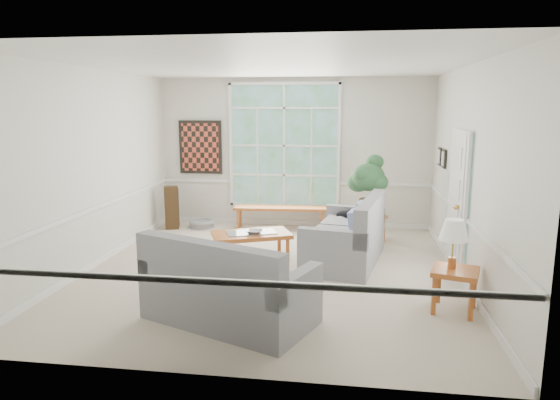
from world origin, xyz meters
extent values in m
cube|color=#BBAE9B|center=(0.00, 0.00, -0.01)|extent=(5.50, 6.00, 0.01)
cube|color=white|center=(0.00, 0.00, 3.00)|extent=(5.50, 6.00, 0.02)
cube|color=silver|center=(0.00, 3.00, 1.50)|extent=(5.50, 0.02, 3.00)
cube|color=silver|center=(0.00, -3.00, 1.50)|extent=(5.50, 0.02, 3.00)
cube|color=silver|center=(-2.75, 0.00, 1.50)|extent=(0.02, 6.00, 3.00)
cube|color=silver|center=(2.75, 0.00, 1.50)|extent=(0.02, 6.00, 3.00)
cube|color=white|center=(-0.20, 2.96, 1.65)|extent=(2.30, 0.08, 2.40)
cube|color=white|center=(2.71, 0.60, 1.05)|extent=(0.08, 0.90, 2.10)
cube|color=white|center=(2.71, -0.03, 1.15)|extent=(0.08, 0.26, 1.90)
cube|color=maroon|center=(-1.95, 2.95, 1.60)|extent=(0.90, 0.06, 1.10)
cube|color=black|center=(2.71, 1.75, 1.55)|extent=(0.04, 0.26, 0.32)
cube|color=black|center=(2.71, 2.15, 1.55)|extent=(0.04, 0.26, 0.32)
cube|color=gray|center=(1.08, 0.63, 0.52)|extent=(1.35, 2.08, 1.04)
cube|color=gray|center=(-0.20, -1.79, 0.51)|extent=(2.12, 1.63, 1.02)
cube|color=#AB5622|center=(-0.40, 0.49, 0.23)|extent=(1.38, 1.09, 0.45)
imported|color=gray|center=(-0.34, 0.42, 0.49)|extent=(0.32, 0.32, 0.08)
cube|color=#AB5622|center=(-0.23, 2.65, 0.22)|extent=(1.90, 0.49, 0.44)
cube|color=#AB5622|center=(1.51, 2.00, 0.25)|extent=(0.64, 0.64, 0.50)
cube|color=#AB5622|center=(2.40, -1.17, 0.26)|extent=(0.64, 0.64, 0.53)
cylinder|color=slate|center=(-1.84, 2.53, 0.07)|extent=(0.66, 0.66, 0.15)
cube|color=#362412|center=(-2.40, 2.35, 0.43)|extent=(0.32, 0.29, 0.87)
ellipsoid|color=black|center=(1.09, 1.32, 0.62)|extent=(0.43, 0.39, 0.17)
camera|label=1|loc=(1.11, -7.07, 2.43)|focal=32.00mm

